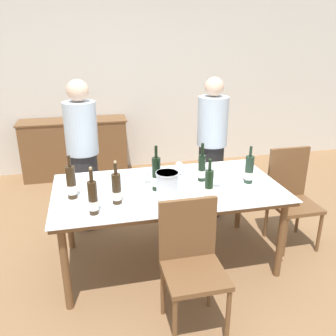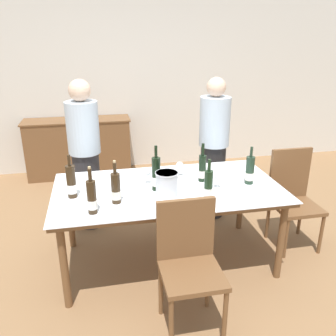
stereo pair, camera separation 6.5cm
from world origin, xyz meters
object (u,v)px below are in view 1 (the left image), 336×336
at_px(wine_bottle_4, 71,183).
at_px(wine_glass_1, 147,173).
at_px(wine_bottle_1, 209,186).
at_px(wine_bottle_2, 156,175).
at_px(wine_glass_0, 209,170).
at_px(person_guest_left, 211,150).
at_px(wine_glass_2, 218,177).
at_px(sideboard_cabinet, 75,148).
at_px(dining_table, 168,194).
at_px(person_host, 83,157).
at_px(wine_bottle_5, 117,189).
at_px(chair_near_front, 191,257).
at_px(wine_bottle_6, 249,170).
at_px(ice_bucket, 167,183).
at_px(chair_right_end, 291,192).
at_px(wine_bottle_3, 93,198).
at_px(wine_bottle_0, 202,168).
at_px(wine_glass_3, 179,166).

xyz_separation_m(wine_bottle_4, wine_glass_1, (0.65, 0.14, -0.02)).
distance_m(wine_bottle_1, wine_bottle_2, 0.47).
relative_size(wine_glass_0, person_guest_left, 0.08).
height_order(wine_glass_0, wine_glass_2, wine_glass_2).
bearing_deg(sideboard_cabinet, dining_table, -70.71).
xyz_separation_m(dining_table, wine_glass_1, (-0.16, 0.11, 0.17)).
bearing_deg(person_host, wine_bottle_5, -76.72).
height_order(wine_glass_1, chair_near_front, chair_near_front).
height_order(wine_bottle_6, wine_glass_2, wine_bottle_6).
height_order(sideboard_cabinet, ice_bucket, ice_bucket).
relative_size(wine_bottle_4, chair_right_end, 0.38).
distance_m(wine_glass_0, chair_near_front, 1.01).
height_order(wine_bottle_1, wine_glass_0, wine_bottle_1).
distance_m(wine_bottle_2, chair_near_front, 0.81).
xyz_separation_m(wine_bottle_2, wine_glass_1, (-0.05, 0.14, -0.03)).
bearing_deg(wine_bottle_3, sideboard_cabinet, 94.13).
bearing_deg(wine_bottle_4, ice_bucket, -9.63).
distance_m(wine_bottle_0, wine_bottle_3, 1.07).
xyz_separation_m(dining_table, ice_bucket, (-0.04, -0.16, 0.17)).
relative_size(wine_bottle_2, wine_bottle_6, 1.16).
xyz_separation_m(wine_bottle_1, wine_glass_3, (-0.10, 0.54, -0.02)).
xyz_separation_m(wine_bottle_2, person_guest_left, (0.79, 0.83, -0.09)).
height_order(wine_bottle_3, wine_glass_0, wine_bottle_3).
height_order(wine_bottle_3, chair_near_front, wine_bottle_3).
relative_size(wine_bottle_1, chair_near_front, 0.37).
relative_size(wine_bottle_1, wine_bottle_3, 0.93).
bearing_deg(wine_glass_0, dining_table, -165.41).
bearing_deg(chair_near_front, wine_bottle_4, 137.82).
height_order(wine_glass_1, person_guest_left, person_guest_left).
xyz_separation_m(wine_bottle_0, chair_near_front, (-0.34, -0.84, -0.33)).
xyz_separation_m(dining_table, wine_bottle_0, (0.33, 0.08, 0.18)).
bearing_deg(wine_glass_0, sideboard_cabinet, 118.64).
bearing_deg(dining_table, wine_bottle_0, 13.35).
bearing_deg(chair_right_end, ice_bucket, -169.06).
bearing_deg(wine_glass_1, ice_bucket, -66.76).
height_order(sideboard_cabinet, wine_bottle_4, wine_bottle_4).
bearing_deg(wine_bottle_1, wine_glass_1, 135.36).
xyz_separation_m(wine_bottle_2, wine_glass_0, (0.52, 0.14, -0.05)).
xyz_separation_m(wine_bottle_6, person_host, (-1.44, 0.91, -0.07)).
bearing_deg(wine_bottle_1, wine_glass_0, 70.09).
bearing_deg(ice_bucket, person_host, 123.44).
bearing_deg(chair_right_end, person_guest_left, 130.22).
height_order(wine_bottle_6, chair_right_end, wine_bottle_6).
bearing_deg(person_guest_left, dining_table, -130.53).
height_order(wine_glass_1, person_host, person_host).
bearing_deg(wine_bottle_1, dining_table, 130.36).
xyz_separation_m(wine_bottle_1, wine_bottle_6, (0.46, 0.25, -0.00)).
height_order(ice_bucket, chair_right_end, chair_right_end).
relative_size(wine_bottle_2, wine_glass_3, 2.74).
bearing_deg(wine_bottle_3, wine_bottle_0, 23.67).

